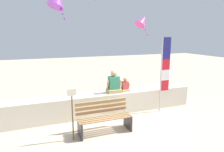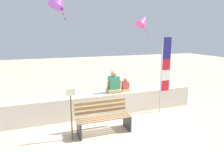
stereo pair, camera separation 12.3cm
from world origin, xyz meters
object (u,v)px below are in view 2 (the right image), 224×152
object	(u,v)px
park_bench	(103,118)
flag_banner	(164,69)
kite_purple	(58,0)
person_child	(125,86)
person_adult	(114,84)
sign_post	(71,110)
kite_magenta	(143,21)

from	to	relation	value
park_bench	flag_banner	size ratio (longest dim) A/B	0.58
kite_purple	person_child	bearing A→B (deg)	-45.36
person_adult	flag_banner	size ratio (longest dim) A/B	0.30
park_bench	person_child	xyz separation A→B (m)	(1.25, 1.27, 0.55)
kite_purple	sign_post	distance (m)	4.79
flag_banner	person_child	bearing A→B (deg)	158.92
person_child	kite_magenta	world-z (taller)	kite_magenta
person_adult	person_child	xyz separation A→B (m)	(0.45, 0.00, -0.12)
person_child	flag_banner	bearing A→B (deg)	-21.08
sign_post	kite_purple	bearing A→B (deg)	87.40
person_child	flag_banner	world-z (taller)	flag_banner
park_bench	person_child	size ratio (longest dim) A/B	3.10
park_bench	sign_post	world-z (taller)	sign_post
kite_purple	sign_post	xyz separation A→B (m)	(-0.16, -3.48, -3.29)
kite_magenta	sign_post	xyz separation A→B (m)	(-3.19, -2.09, -2.50)
person_adult	flag_banner	bearing A→B (deg)	-15.95
kite_purple	kite_magenta	size ratio (longest dim) A/B	1.31
kite_purple	flag_banner	bearing A→B (deg)	-37.54
kite_magenta	flag_banner	bearing A→B (deg)	-76.17
flag_banner	kite_magenta	world-z (taller)	kite_magenta
person_child	park_bench	bearing A→B (deg)	-134.67
sign_post	park_bench	bearing A→B (deg)	10.05
person_adult	kite_purple	size ratio (longest dim) A/B	0.71
person_child	sign_post	xyz separation A→B (m)	(-2.18, -1.43, -0.13)
sign_post	kite_magenta	bearing A→B (deg)	33.22
park_bench	flag_banner	bearing A→B (deg)	16.83
person_adult	person_child	world-z (taller)	person_adult
person_child	kite_magenta	bearing A→B (deg)	33.13
park_bench	sign_post	distance (m)	1.03
kite_magenta	kite_purple	bearing A→B (deg)	155.31
sign_post	person_adult	bearing A→B (deg)	39.54
person_child	flag_banner	size ratio (longest dim) A/B	0.19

